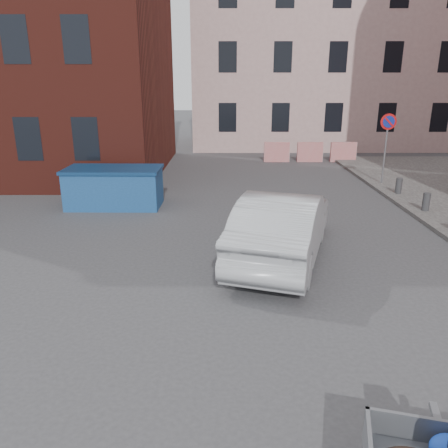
{
  "coord_description": "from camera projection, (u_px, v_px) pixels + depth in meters",
  "views": [
    {
      "loc": [
        -0.19,
        -7.31,
        3.85
      ],
      "look_at": [
        -0.19,
        1.2,
        1.1
      ],
      "focal_mm": 35.0,
      "sensor_mm": 36.0,
      "label": 1
    }
  ],
  "objects": [
    {
      "name": "ground",
      "position": [
        234.0,
        300.0,
        8.14
      ],
      "size": [
        120.0,
        120.0,
        0.0
      ],
      "primitive_type": "plane",
      "color": "#38383A",
      "rests_on": "ground"
    },
    {
      "name": "building_brick",
      "position": [
        15.0,
        5.0,
        18.36
      ],
      "size": [
        12.0,
        10.0,
        14.0
      ],
      "primitive_type": "cube",
      "color": "#591E16",
      "rests_on": "ground"
    },
    {
      "name": "building_pink",
      "position": [
        324.0,
        30.0,
        26.91
      ],
      "size": [
        16.0,
        8.0,
        14.0
      ],
      "primitive_type": "cube",
      "color": "#BA928F",
      "rests_on": "ground"
    },
    {
      "name": "no_parking_sign",
      "position": [
        387.0,
        134.0,
        16.54
      ],
      "size": [
        0.6,
        0.09,
        2.65
      ],
      "color": "gray",
      "rests_on": "sidewalk"
    },
    {
      "name": "barriers",
      "position": [
        310.0,
        152.0,
        22.26
      ],
      "size": [
        4.7,
        0.18,
        1.0
      ],
      "color": "red",
      "rests_on": "ground"
    },
    {
      "name": "dumpster",
      "position": [
        114.0,
        187.0,
        14.13
      ],
      "size": [
        3.06,
        1.61,
        1.28
      ],
      "rotation": [
        0.0,
        0.0,
        -0.01
      ],
      "color": "#1E5192",
      "rests_on": "ground"
    },
    {
      "name": "silver_car",
      "position": [
        283.0,
        226.0,
        9.86
      ],
      "size": [
        2.98,
        5.03,
        1.57
      ],
      "primitive_type": "imported",
      "rotation": [
        0.0,
        0.0,
        2.84
      ],
      "color": "#A9ACB0",
      "rests_on": "ground"
    }
  ]
}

